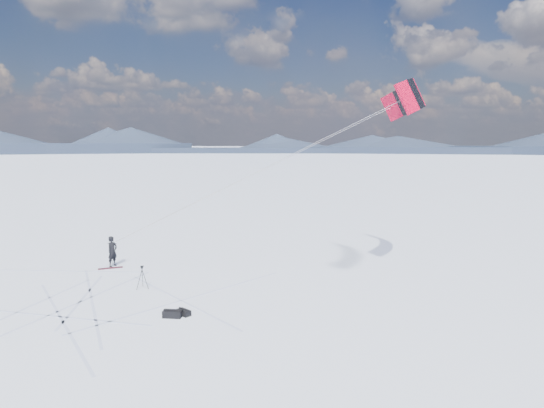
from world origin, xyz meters
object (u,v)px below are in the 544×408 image
(gear_bag_a, at_px, (172,314))
(tripod, at_px, (142,274))
(snowkiter, at_px, (113,266))
(gear_bag_b, at_px, (184,312))
(snowboard, at_px, (110,268))

(gear_bag_a, bearing_deg, tripod, 127.89)
(snowkiter, distance_m, gear_bag_a, 9.19)
(tripod, relative_size, gear_bag_b, 1.65)
(snowkiter, bearing_deg, snowboard, -153.61)
(snowkiter, distance_m, tripod, 4.92)
(gear_bag_b, bearing_deg, snowboard, 169.66)
(snowboard, bearing_deg, gear_bag_b, -74.31)
(gear_bag_b, bearing_deg, gear_bag_a, -109.23)
(gear_bag_a, bearing_deg, snowboard, 131.55)
(snowkiter, height_order, gear_bag_b, snowkiter)
(snowboard, xyz_separation_m, tripod, (3.71, -2.61, 0.72))
(snowboard, height_order, gear_bag_a, gear_bag_a)
(gear_bag_a, bearing_deg, gear_bag_b, 35.70)
(tripod, xyz_separation_m, gear_bag_a, (3.20, -2.91, -0.58))
(snowboard, height_order, gear_bag_b, gear_bag_b)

